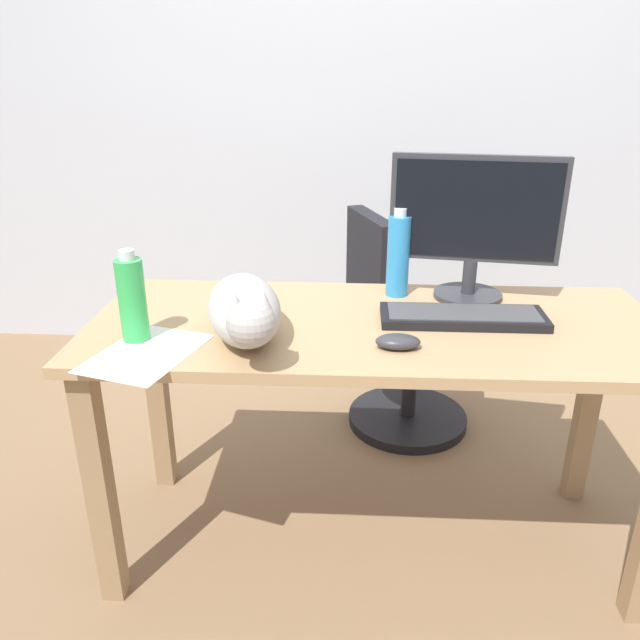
# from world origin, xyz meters

# --- Properties ---
(ground_plane) EXTENTS (8.00, 8.00, 0.00)m
(ground_plane) POSITION_xyz_m (0.00, 0.00, 0.00)
(ground_plane) COLOR #846647
(back_wall) EXTENTS (6.00, 0.04, 2.60)m
(back_wall) POSITION_xyz_m (0.00, 1.52, 1.30)
(back_wall) COLOR silver
(back_wall) RESTS_ON ground_plane
(desk) EXTENTS (1.54, 0.63, 0.74)m
(desk) POSITION_xyz_m (0.00, 0.00, 0.63)
(desk) COLOR tan
(desk) RESTS_ON ground_plane
(office_chair) EXTENTS (0.51, 0.48, 0.88)m
(office_chair) POSITION_xyz_m (0.13, 0.68, 0.37)
(office_chair) COLOR black
(office_chair) RESTS_ON ground_plane
(monitor) EXTENTS (0.48, 0.20, 0.41)m
(monitor) POSITION_xyz_m (0.28, 0.20, 0.96)
(monitor) COLOR #333338
(monitor) RESTS_ON desk
(keyboard) EXTENTS (0.44, 0.15, 0.03)m
(keyboard) POSITION_xyz_m (0.24, 0.02, 0.75)
(keyboard) COLOR black
(keyboard) RESTS_ON desk
(cat) EXTENTS (0.26, 0.60, 0.20)m
(cat) POSITION_xyz_m (-0.33, -0.14, 0.82)
(cat) COLOR #B2ADA8
(cat) RESTS_ON desk
(computer_mouse) EXTENTS (0.11, 0.06, 0.04)m
(computer_mouse) POSITION_xyz_m (0.05, -0.16, 0.75)
(computer_mouse) COLOR #333338
(computer_mouse) RESTS_ON desk
(paper_sheet) EXTENTS (0.29, 0.34, 0.00)m
(paper_sheet) POSITION_xyz_m (-0.56, -0.23, 0.74)
(paper_sheet) COLOR white
(paper_sheet) RESTS_ON desk
(water_bottle) EXTENTS (0.07, 0.07, 0.26)m
(water_bottle) POSITION_xyz_m (0.07, 0.22, 0.86)
(water_bottle) COLOR #2D8CD1
(water_bottle) RESTS_ON desk
(spray_bottle) EXTENTS (0.07, 0.07, 0.23)m
(spray_bottle) POSITION_xyz_m (-0.60, -0.15, 0.84)
(spray_bottle) COLOR green
(spray_bottle) RESTS_ON desk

